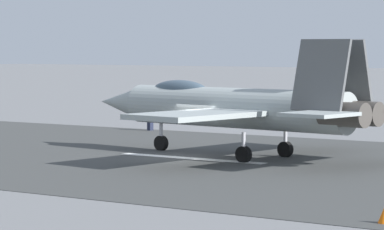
% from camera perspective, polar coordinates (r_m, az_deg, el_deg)
% --- Properties ---
extents(ground_plane, '(400.00, 400.00, 0.00)m').
position_cam_1_polar(ground_plane, '(49.93, -0.49, -2.36)').
color(ground_plane, slate).
extents(runway_strip, '(240.00, 26.00, 0.02)m').
position_cam_1_polar(runway_strip, '(49.92, -0.47, -2.35)').
color(runway_strip, '#3E3F3E').
rests_on(runway_strip, ground).
extents(fighter_jet, '(17.47, 14.38, 5.64)m').
position_cam_1_polar(fighter_jet, '(50.24, 2.32, 0.46)').
color(fighter_jet, '#9AA3A3').
rests_on(fighter_jet, ground).
extents(crew_person, '(0.67, 0.40, 1.68)m').
position_cam_1_polar(crew_person, '(66.19, -2.29, -0.14)').
color(crew_person, '#1E2338').
rests_on(crew_person, ground).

